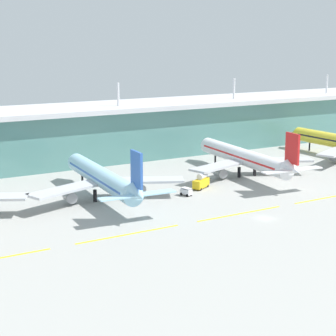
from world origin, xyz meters
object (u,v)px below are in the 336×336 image
Objects in this scene: airliner_far_middle at (245,158)px; baggage_cart at (186,192)px; fuel_truck at (201,181)px; airliner_near_middle at (103,178)px.

airliner_far_middle is 15.85× the size of baggage_cart.
baggage_cart is (-8.99, -5.21, -1.00)m from fuel_truck.
airliner_near_middle is 25.73m from baggage_cart.
airliner_near_middle reaches higher than baggage_cart.
airliner_far_middle is at bearing 3.53° from airliner_near_middle.
fuel_truck is (32.49, -3.88, -4.18)m from airliner_near_middle.
airliner_far_middle reaches higher than fuel_truck.
airliner_near_middle is 32.99m from fuel_truck.
baggage_cart is at bearing -21.16° from airliner_near_middle.
baggage_cart is (-32.15, -12.53, -5.18)m from airliner_far_middle.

